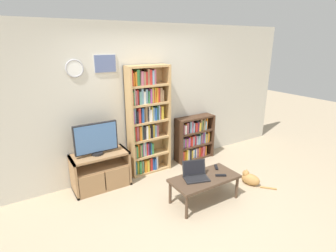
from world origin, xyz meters
The scene contains 11 objects.
ground_plane centered at (0.00, 0.00, 0.00)m, with size 18.00×18.00×0.00m, color tan.
wall_back centered at (0.00, 1.65, 1.30)m, with size 6.70×0.09×2.60m.
tv_stand centered at (-0.91, 1.36, 0.30)m, with size 0.90×0.43×0.60m.
television centered at (-0.95, 1.36, 0.86)m, with size 0.68×0.18×0.52m.
bookshelf_tall centered at (-0.02, 1.48, 0.97)m, with size 0.76×0.27×1.93m.
bookshelf_short centered at (1.03, 1.48, 0.43)m, with size 0.81×0.27×0.89m.
coffee_table centered at (0.27, 0.18, 0.35)m, with size 1.02×0.50×0.39m.
laptop centered at (0.14, 0.24, 0.45)m, with size 0.42×0.36×0.25m.
remote_near_laptop centered at (0.50, 0.09, 0.40)m, with size 0.16×0.12×0.02m.
remote_far_from_laptop centered at (0.62, 0.32, 0.40)m, with size 0.13×0.16×0.02m.
cat centered at (1.22, 0.14, 0.10)m, with size 0.38×0.53×0.25m.
Camera 1 is at (-2.00, -2.45, 2.30)m, focal length 28.00 mm.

